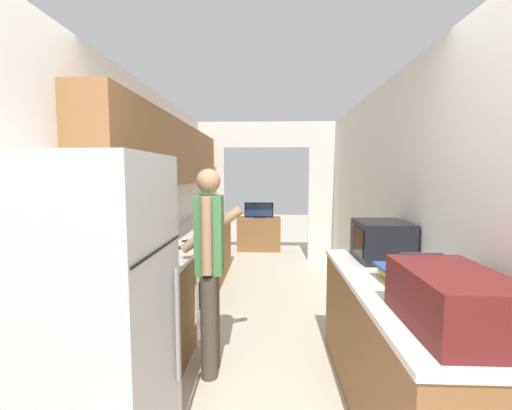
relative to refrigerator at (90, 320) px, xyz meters
The scene contains 13 objects.
wall_left 1.88m from the refrigerator, 100.25° to the left, with size 0.38×7.49×2.50m.
wall_right 2.50m from the refrigerator, 32.46° to the left, with size 0.06×7.49×2.50m.
wall_far_with_doorway 4.62m from the refrigerator, 79.39° to the left, with size 2.82×0.06×2.50m.
counter_left 2.45m from the refrigerator, 91.53° to the left, with size 0.62×3.81×0.89m.
counter_right 1.87m from the refrigerator, 16.47° to the left, with size 0.62×2.00×0.89m.
refrigerator is the anchor object (origin of this frame).
range_oven 1.73m from the refrigerator, 91.92° to the left, with size 0.66×0.73×1.03m.
person 1.06m from the refrigerator, 65.03° to the left, with size 0.52×0.38×1.63m.
suitcase 1.76m from the refrigerator, ahead, with size 0.39×0.66×0.27m.
microwave 2.17m from the refrigerator, 32.09° to the left, with size 0.40×0.48×0.32m.
book_stack 1.86m from the refrigerator, 17.46° to the left, with size 0.26×0.31×0.10m.
tv_cabinet 5.39m from the refrigerator, 82.66° to the left, with size 0.88×0.42×0.68m.
television 5.32m from the refrigerator, 82.61° to the left, with size 0.59×0.16×0.32m.
Camera 1 is at (0.08, -1.03, 1.60)m, focal length 24.00 mm.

